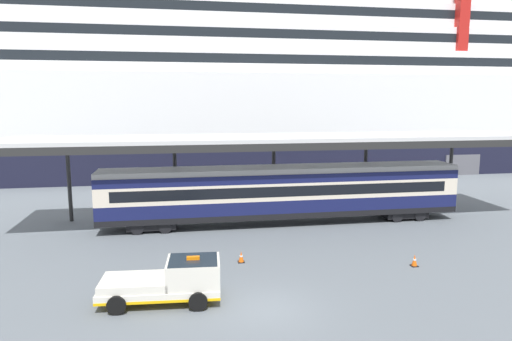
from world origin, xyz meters
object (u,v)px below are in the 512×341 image
train_carriage (283,192)px  dockside_crane (468,6)px  service_truck (172,280)px  traffic_cone_near (241,257)px  traffic_cone_mid (415,261)px  cruise_ship (117,87)px

train_carriage → dockside_crane: (26.48, 19.23, 17.38)m
service_truck → dockside_crane: size_ratio=0.09×
service_truck → traffic_cone_near: size_ratio=8.58×
traffic_cone_mid → dockside_crane: bearing=53.2°
traffic_cone_mid → cruise_ship: bearing=115.5°
traffic_cone_near → dockside_crane: (30.49, 26.54, 19.39)m
train_carriage → service_truck: bearing=-123.5°
service_truck → dockside_crane: (34.12, 30.79, 18.70)m
train_carriage → dockside_crane: bearing=36.0°
traffic_cone_near → service_truck: bearing=-130.5°
traffic_cone_near → dockside_crane: 44.84m
cruise_ship → train_carriage: (15.26, -32.92, -8.26)m
service_truck → traffic_cone_mid: bearing=9.5°
traffic_cone_near → dockside_crane: size_ratio=0.01×
cruise_ship → traffic_cone_near: size_ratio=239.16×
cruise_ship → service_truck: size_ratio=27.87×
traffic_cone_near → dockside_crane: dockside_crane is taller
cruise_ship → traffic_cone_mid: (20.25, -42.37, -10.27)m
train_carriage → traffic_cone_mid: (4.99, -9.45, -2.00)m
cruise_ship → traffic_cone_near: (11.25, -40.24, -10.28)m
service_truck → train_carriage: bearing=56.5°
cruise_ship → dockside_crane: bearing=-18.2°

